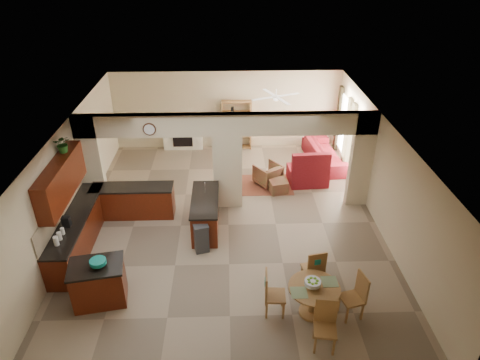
{
  "coord_description": "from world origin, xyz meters",
  "views": [
    {
      "loc": [
        0.0,
        -9.43,
        6.77
      ],
      "look_at": [
        0.32,
        0.3,
        1.22
      ],
      "focal_mm": 32.0,
      "sensor_mm": 36.0,
      "label": 1
    }
  ],
  "objects_px": {
    "kitchen_island": "(99,283)",
    "sofa": "(324,154)",
    "dining_table": "(313,296)",
    "armchair": "(268,174)"
  },
  "relations": [
    {
      "from": "kitchen_island",
      "to": "sofa",
      "type": "xyz_separation_m",
      "value": [
        6.03,
        6.17,
        -0.13
      ]
    },
    {
      "from": "kitchen_island",
      "to": "sofa",
      "type": "bearing_deg",
      "value": 35.86
    },
    {
      "from": "dining_table",
      "to": "armchair",
      "type": "height_order",
      "value": "dining_table"
    },
    {
      "from": "sofa",
      "to": "armchair",
      "type": "xyz_separation_m",
      "value": [
        -2.05,
        -1.34,
        -0.02
      ]
    },
    {
      "from": "kitchen_island",
      "to": "sofa",
      "type": "height_order",
      "value": "kitchen_island"
    },
    {
      "from": "armchair",
      "to": "dining_table",
      "type": "bearing_deg",
      "value": 59.82
    },
    {
      "from": "sofa",
      "to": "kitchen_island",
      "type": "bearing_deg",
      "value": 129.84
    },
    {
      "from": "dining_table",
      "to": "armchair",
      "type": "distance_m",
      "value": 5.36
    },
    {
      "from": "dining_table",
      "to": "armchair",
      "type": "bearing_deg",
      "value": 94.69
    },
    {
      "from": "armchair",
      "to": "kitchen_island",
      "type": "bearing_deg",
      "value": 15.6
    }
  ]
}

